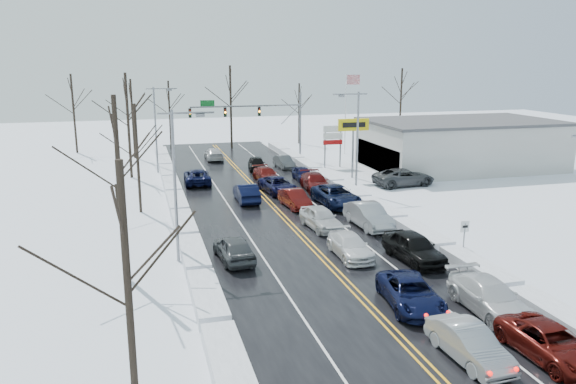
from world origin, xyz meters
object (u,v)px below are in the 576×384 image
object	(u,v)px
flagpole	(347,107)
dealership_building	(460,144)
tires_plus_sign	(353,129)
oncoming_car_0	(246,201)
traffic_signal_mast	(259,115)

from	to	relation	value
flagpole	dealership_building	world-z (taller)	flagpole
tires_plus_sign	oncoming_car_0	bearing A→B (deg)	-150.86
tires_plus_sign	dealership_building	size ratio (longest dim) A/B	0.29
dealership_building	traffic_signal_mast	bearing A→B (deg)	154.05
flagpole	dealership_building	bearing A→B (deg)	-53.73
tires_plus_sign	oncoming_car_0	world-z (taller)	tires_plus_sign
flagpole	dealership_building	xyz separation A→B (m)	(8.80, -12.00, -3.27)
traffic_signal_mast	oncoming_car_0	distance (m)	20.32
traffic_signal_mast	dealership_building	world-z (taller)	traffic_signal_mast
oncoming_car_0	flagpole	bearing A→B (deg)	-128.56
tires_plus_sign	oncoming_car_0	xyz separation A→B (m)	(-12.30, -6.86, -4.99)
traffic_signal_mast	dealership_building	xyz separation A→B (m)	(20.53, -9.99, -2.82)
dealership_building	oncoming_car_0	xyz separation A→B (m)	(-25.77, -8.86, -2.66)
traffic_signal_mast	flagpole	xyz separation A→B (m)	(11.72, 2.01, 0.45)
traffic_signal_mast	tires_plus_sign	xyz separation A→B (m)	(7.05, -12.00, -0.49)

